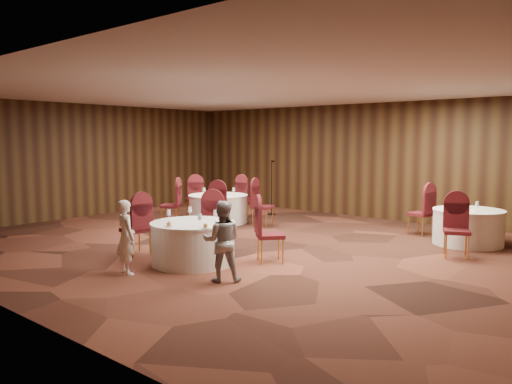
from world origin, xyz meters
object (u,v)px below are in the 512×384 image
Objects in this scene: woman_a at (126,237)px; woman_b at (222,241)px; table_left at (218,208)px; table_main at (193,243)px; mic_stand at (272,199)px; table_right at (468,227)px.

woman_b reaches higher than woman_a.
woman_a reaches higher than table_left.
table_left is at bearing -47.86° from woman_a.
woman_b is (1.48, 0.71, 0.02)m from woman_a.
table_main is 0.94× the size of mic_stand.
woman_a is at bearing -62.40° from table_left.
woman_b is (3.68, -5.94, 0.17)m from mic_stand.
woman_b is at bearing -139.73° from woman_a.
table_main is at bearing -62.44° from woman_b.
table_right is 1.17× the size of woman_a.
woman_a is at bearing -104.97° from table_main.
woman_b is at bearing -21.95° from table_main.
table_left is 5.52m from woman_b.
table_left is 1.09× the size of table_right.
table_right is at bearing -106.14° from woman_a.
table_main is at bearing -123.95° from table_right.
table_left is 0.98× the size of mic_stand.
woman_b is at bearing -58.20° from mic_stand.
woman_b is (-2.07, -5.27, 0.25)m from table_right.
table_left is 1.24× the size of woman_b.
woman_a reaches higher than table_main.
table_main is 0.96× the size of table_left.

